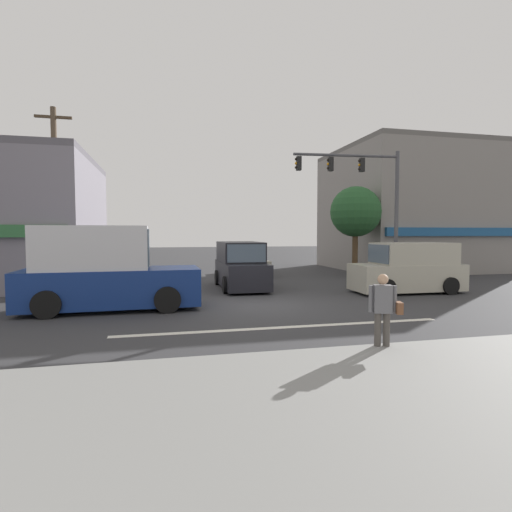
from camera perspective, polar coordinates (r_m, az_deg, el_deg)
name	(u,v)px	position (r m, az deg, el deg)	size (l,w,h in m)	color
ground_plane	(256,305)	(14.16, 0.00, -6.95)	(120.00, 120.00, 0.00)	#333335
lane_marking_stripe	(286,327)	(10.84, 4.25, -10.11)	(9.00, 0.24, 0.01)	silver
sidewalk_curb	(388,401)	(6.44, 18.38, -19.05)	(40.00, 5.00, 0.16)	gray
building_right_corner	(410,210)	(30.50, 21.13, 6.20)	(10.17, 9.85, 8.39)	gray
street_tree	(356,212)	(23.45, 14.03, 6.11)	(2.86, 2.86, 5.17)	#4C3823
utility_pole_near_left	(56,198)	(18.37, -26.72, 7.41)	(1.40, 0.22, 7.60)	brown
traffic_light_mast	(369,193)	(18.78, 15.90, 8.61)	(4.88, 0.63, 6.20)	#47474C
sedan_approaching_near	(250,263)	(24.17, -0.92, -1.01)	(1.93, 4.13, 1.58)	#B7B29E
van_waiting_far	(409,269)	(18.10, 20.97, -1.73)	(4.64, 2.12, 2.11)	#B7B29E
van_crossing_rightbound	(241,266)	(18.31, -2.20, -1.46)	(2.08, 4.62, 2.11)	black
box_truck_crossing_center	(105,272)	(13.89, -20.75, -2.15)	(5.64, 2.33, 2.75)	navy
pedestrian_foreground_with_bag	(384,308)	(8.76, 17.77, -7.14)	(0.66, 0.45, 1.67)	#4C4742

